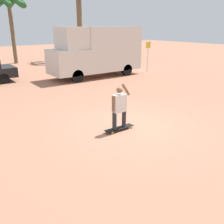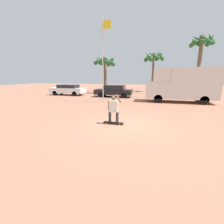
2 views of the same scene
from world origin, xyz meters
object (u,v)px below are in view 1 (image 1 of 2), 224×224
object	(u,v)px
palm_tree_center_background	(9,2)
street_sign	(148,53)
camper_van	(97,50)
skateboard	(119,128)
person_skateboarder	(119,105)

from	to	relation	value
palm_tree_center_background	street_sign	world-z (taller)	palm_tree_center_background
camper_van	palm_tree_center_background	size ratio (longest dim) A/B	1.01
skateboard	street_sign	size ratio (longest dim) A/B	0.49
skateboard	palm_tree_center_background	bearing A→B (deg)	84.08
camper_van	street_sign	world-z (taller)	camper_van
person_skateboarder	street_sign	bearing A→B (deg)	41.87
person_skateboarder	palm_tree_center_background	bearing A→B (deg)	84.08
skateboard	street_sign	distance (m)	11.52
palm_tree_center_background	skateboard	bearing A→B (deg)	-95.92
camper_van	palm_tree_center_background	xyz separation A→B (m)	(-2.68, 9.73, 3.47)
skateboard	street_sign	world-z (taller)	street_sign
skateboard	person_skateboarder	bearing A→B (deg)	180.00
person_skateboarder	camper_van	size ratio (longest dim) A/B	0.24
person_skateboarder	street_sign	size ratio (longest dim) A/B	0.68
camper_van	street_sign	bearing A→B (deg)	-9.75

